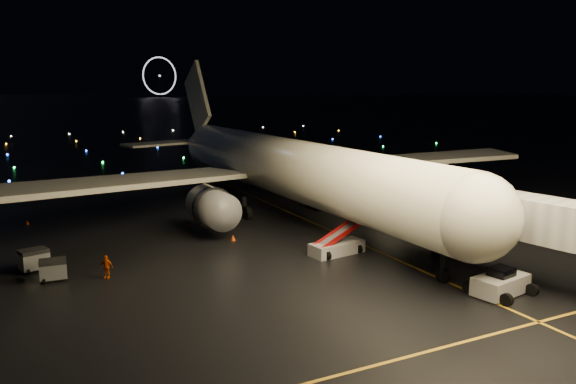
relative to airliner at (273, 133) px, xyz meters
name	(u,v)px	position (x,y,z in m)	size (l,w,h in m)	color
ground	(40,113)	(-10.76, 274.13, -9.05)	(2000.00, 2000.00, 0.00)	black
lane_centre	(331,230)	(1.24, -10.87, -9.04)	(0.25, 80.00, 0.02)	gold
airliner	(273,133)	(0.00, 0.00, 0.00)	(63.89, 60.70, 18.10)	white
pushback_tug	(501,281)	(2.75, -31.37, -8.07)	(4.11, 2.15, 1.96)	beige
belt_loader	(337,235)	(-2.42, -18.03, -7.32)	(7.16, 1.95, 3.47)	beige
crew_c	(106,267)	(-21.26, -15.51, -8.16)	(1.05, 0.44, 1.79)	#ED5200
safety_cone_0	(233,238)	(-8.88, -9.91, -8.78)	(0.48, 0.48, 0.55)	#E94709
safety_cone_1	(228,214)	(-5.89, -0.52, -8.78)	(0.48, 0.48, 0.54)	#E94709
safety_cone_2	(189,224)	(-10.97, -2.78, -8.82)	(0.40, 0.40, 0.46)	#E94709
safety_cone_3	(27,222)	(-26.03, 5.65, -8.83)	(0.39, 0.39, 0.44)	#E94709
ferris_wheel	(160,77)	(159.24, 694.13, 16.95)	(50.00, 4.00, 52.00)	black
taxiway_lights	(87,148)	(-10.76, 80.13, -8.87)	(164.00, 92.00, 0.36)	black
baggage_cart_0	(34,260)	(-26.08, -11.19, -8.18)	(2.05, 1.44, 1.75)	slate
baggage_cart_1	(53,270)	(-24.92, -14.28, -8.24)	(1.90, 1.33, 1.62)	slate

